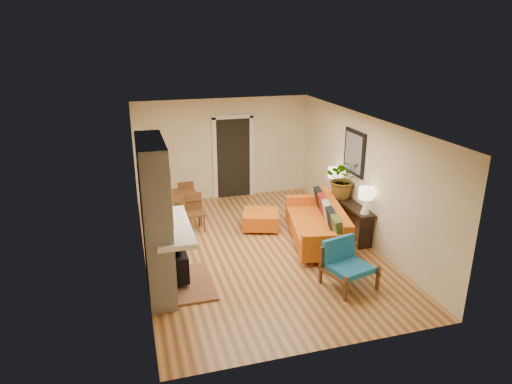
{
  "coord_description": "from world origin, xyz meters",
  "views": [
    {
      "loc": [
        -2.37,
        -8.01,
        4.15
      ],
      "look_at": [
        0.0,
        0.2,
        1.15
      ],
      "focal_mm": 32.0,
      "sensor_mm": 36.0,
      "label": 1
    }
  ],
  "objects_px": {
    "ottoman": "(261,219)",
    "console_table": "(347,207)",
    "dining_table": "(187,199)",
    "sofa": "(320,224)",
    "lamp_far": "(334,176)",
    "houseplant": "(343,178)",
    "blue_chair": "(346,261)",
    "lamp_near": "(366,197)"
  },
  "relations": [
    {
      "from": "sofa",
      "to": "lamp_near",
      "type": "height_order",
      "value": "lamp_near"
    },
    {
      "from": "blue_chair",
      "to": "console_table",
      "type": "bearing_deg",
      "value": 62.62
    },
    {
      "from": "dining_table",
      "to": "ottoman",
      "type": "bearing_deg",
      "value": -29.21
    },
    {
      "from": "console_table",
      "to": "lamp_far",
      "type": "relative_size",
      "value": 3.43
    },
    {
      "from": "dining_table",
      "to": "houseplant",
      "type": "xyz_separation_m",
      "value": [
        3.24,
        -1.31,
        0.62
      ]
    },
    {
      "from": "sofa",
      "to": "ottoman",
      "type": "distance_m",
      "value": 1.41
    },
    {
      "from": "ottoman",
      "to": "blue_chair",
      "type": "bearing_deg",
      "value": -74.78
    },
    {
      "from": "ottoman",
      "to": "lamp_near",
      "type": "xyz_separation_m",
      "value": [
        1.74,
        -1.44,
        0.84
      ]
    },
    {
      "from": "sofa",
      "to": "dining_table",
      "type": "bearing_deg",
      "value": 143.78
    },
    {
      "from": "ottoman",
      "to": "console_table",
      "type": "xyz_separation_m",
      "value": [
        1.74,
        -0.71,
        0.35
      ]
    },
    {
      "from": "ottoman",
      "to": "blue_chair",
      "type": "relative_size",
      "value": 1.06
    },
    {
      "from": "blue_chair",
      "to": "lamp_near",
      "type": "bearing_deg",
      "value": 50.51
    },
    {
      "from": "blue_chair",
      "to": "lamp_far",
      "type": "relative_size",
      "value": 1.7
    },
    {
      "from": "lamp_far",
      "to": "console_table",
      "type": "bearing_deg",
      "value": -90.0
    },
    {
      "from": "ottoman",
      "to": "lamp_near",
      "type": "distance_m",
      "value": 2.41
    },
    {
      "from": "blue_chair",
      "to": "ottoman",
      "type": "bearing_deg",
      "value": 105.22
    },
    {
      "from": "ottoman",
      "to": "blue_chair",
      "type": "height_order",
      "value": "blue_chair"
    },
    {
      "from": "ottoman",
      "to": "dining_table",
      "type": "distance_m",
      "value": 1.76
    },
    {
      "from": "lamp_near",
      "to": "blue_chair",
      "type": "bearing_deg",
      "value": -129.49
    },
    {
      "from": "blue_chair",
      "to": "houseplant",
      "type": "height_order",
      "value": "houseplant"
    },
    {
      "from": "houseplant",
      "to": "ottoman",
      "type": "bearing_deg",
      "value": 165.02
    },
    {
      "from": "houseplant",
      "to": "lamp_far",
      "type": "bearing_deg",
      "value": 88.78
    },
    {
      "from": "lamp_far",
      "to": "dining_table",
      "type": "bearing_deg",
      "value": 165.54
    },
    {
      "from": "sofa",
      "to": "lamp_far",
      "type": "bearing_deg",
      "value": 53.12
    },
    {
      "from": "ottoman",
      "to": "console_table",
      "type": "height_order",
      "value": "console_table"
    },
    {
      "from": "blue_chair",
      "to": "lamp_far",
      "type": "bearing_deg",
      "value": 69.26
    },
    {
      "from": "sofa",
      "to": "blue_chair",
      "type": "height_order",
      "value": "sofa"
    },
    {
      "from": "sofa",
      "to": "lamp_far",
      "type": "relative_size",
      "value": 4.45
    },
    {
      "from": "sofa",
      "to": "ottoman",
      "type": "relative_size",
      "value": 2.47
    },
    {
      "from": "lamp_far",
      "to": "houseplant",
      "type": "bearing_deg",
      "value": -91.22
    },
    {
      "from": "ottoman",
      "to": "console_table",
      "type": "bearing_deg",
      "value": -22.29
    },
    {
      "from": "blue_chair",
      "to": "lamp_far",
      "type": "distance_m",
      "value": 2.93
    },
    {
      "from": "dining_table",
      "to": "lamp_near",
      "type": "xyz_separation_m",
      "value": [
        3.25,
        -2.29,
        0.52
      ]
    },
    {
      "from": "sofa",
      "to": "dining_table",
      "type": "height_order",
      "value": "sofa"
    },
    {
      "from": "lamp_near",
      "to": "lamp_far",
      "type": "height_order",
      "value": "same"
    },
    {
      "from": "blue_chair",
      "to": "lamp_far",
      "type": "height_order",
      "value": "lamp_far"
    },
    {
      "from": "lamp_far",
      "to": "houseplant",
      "type": "height_order",
      "value": "houseplant"
    },
    {
      "from": "sofa",
      "to": "console_table",
      "type": "xyz_separation_m",
      "value": [
        0.75,
        0.28,
        0.19
      ]
    },
    {
      "from": "blue_chair",
      "to": "lamp_far",
      "type": "xyz_separation_m",
      "value": [
        1.01,
        2.68,
        0.63
      ]
    },
    {
      "from": "ottoman",
      "to": "dining_table",
      "type": "relative_size",
      "value": 0.62
    },
    {
      "from": "dining_table",
      "to": "lamp_near",
      "type": "relative_size",
      "value": 2.89
    },
    {
      "from": "sofa",
      "to": "houseplant",
      "type": "relative_size",
      "value": 2.76
    }
  ]
}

